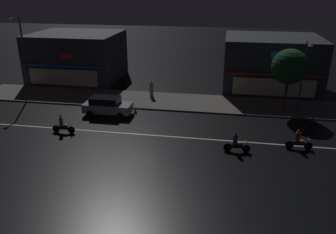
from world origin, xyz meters
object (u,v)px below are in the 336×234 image
at_px(motorcycle_opposite_lane, 236,144).
at_px(motorcycle_following, 63,125).
at_px(pedestrian_on_sidewalk, 151,89).
at_px(parked_car_near_kerb, 107,106).
at_px(streetlamp_mid, 304,70).
at_px(motorcycle_lead, 299,141).
at_px(traffic_cone, 135,110).
at_px(streetlamp_west, 23,50).

bearing_deg(motorcycle_opposite_lane, motorcycle_following, -12.44).
height_order(pedestrian_on_sidewalk, parked_car_near_kerb, pedestrian_on_sidewalk).
relative_size(streetlamp_mid, motorcycle_following, 3.32).
bearing_deg(motorcycle_lead, motorcycle_opposite_lane, 16.71).
xyz_separation_m(parked_car_near_kerb, motorcycle_following, (-2.16, -4.48, -0.24)).
distance_m(motorcycle_lead, motorcycle_opposite_lane, 4.58).
bearing_deg(streetlamp_mid, motorcycle_lead, -99.74).
distance_m(pedestrian_on_sidewalk, parked_car_near_kerb, 6.10).
bearing_deg(traffic_cone, pedestrian_on_sidewalk, 83.72).
distance_m(streetlamp_west, streetlamp_mid, 27.43).
xyz_separation_m(pedestrian_on_sidewalk, traffic_cone, (-0.51, -4.63, -0.69)).
relative_size(parked_car_near_kerb, motorcycle_lead, 2.26).
height_order(streetlamp_west, streetlamp_mid, streetlamp_west).
bearing_deg(streetlamp_mid, traffic_cone, -168.02).
bearing_deg(motorcycle_following, motorcycle_lead, 177.36).
relative_size(parked_car_near_kerb, traffic_cone, 7.82).
height_order(streetlamp_mid, motorcycle_lead, streetlamp_mid).
bearing_deg(motorcycle_following, streetlamp_mid, -160.15).
bearing_deg(traffic_cone, streetlamp_west, 165.29).
distance_m(streetlamp_west, pedestrian_on_sidewalk, 13.68).
bearing_deg(parked_car_near_kerb, streetlamp_west, -21.65).
xyz_separation_m(streetlamp_west, parked_car_near_kerb, (10.13, -4.02, -3.92)).
bearing_deg(streetlamp_mid, motorcycle_following, -156.74).
height_order(parked_car_near_kerb, motorcycle_following, parked_car_near_kerb).
bearing_deg(parked_car_near_kerb, motorcycle_opposite_lane, 154.65).
bearing_deg(motorcycle_following, traffic_cone, -134.79).
xyz_separation_m(parked_car_near_kerb, motorcycle_opposite_lane, (11.46, -5.43, -0.24)).
height_order(motorcycle_lead, traffic_cone, motorcycle_lead).
xyz_separation_m(streetlamp_west, motorcycle_lead, (26.02, -8.26, -4.16)).
relative_size(parked_car_near_kerb, motorcycle_opposite_lane, 2.26).
distance_m(streetlamp_west, motorcycle_following, 12.37).
xyz_separation_m(pedestrian_on_sidewalk, parked_car_near_kerb, (-2.93, -5.35, -0.09)).
xyz_separation_m(streetlamp_west, motorcycle_following, (7.97, -8.50, -4.16)).
relative_size(streetlamp_mid, parked_car_near_kerb, 1.47).
xyz_separation_m(pedestrian_on_sidewalk, motorcycle_lead, (12.96, -9.59, -0.33)).
distance_m(pedestrian_on_sidewalk, motorcycle_lead, 16.12).
bearing_deg(pedestrian_on_sidewalk, motorcycle_opposite_lane, -47.34).
bearing_deg(parked_car_near_kerb, motorcycle_lead, 165.08).
bearing_deg(motorcycle_lead, parked_car_near_kerb, -13.33).
height_order(streetlamp_west, motorcycle_following, streetlamp_west).
xyz_separation_m(motorcycle_following, traffic_cone, (4.58, 5.20, -0.36)).
xyz_separation_m(streetlamp_mid, traffic_cone, (-14.86, -3.15, -3.64)).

